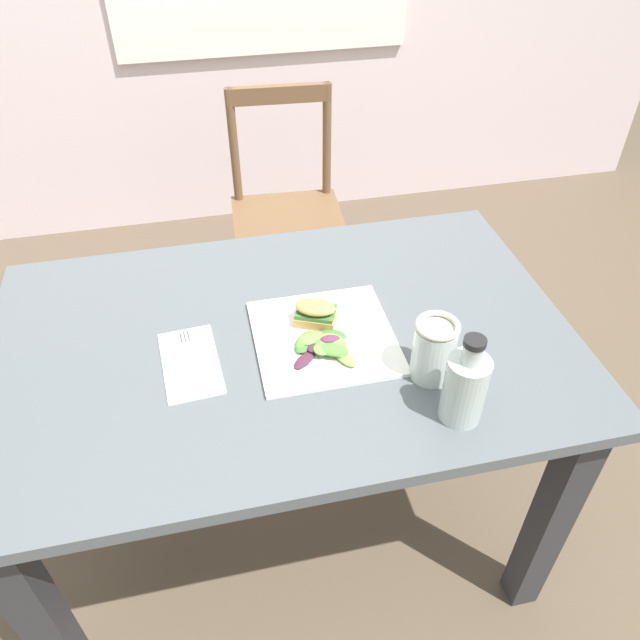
# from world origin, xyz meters

# --- Properties ---
(ground_plane) EXTENTS (8.93, 8.93, 0.00)m
(ground_plane) POSITION_xyz_m (0.00, 0.00, 0.00)
(ground_plane) COLOR brown
(dining_table) EXTENTS (1.24, 0.80, 0.74)m
(dining_table) POSITION_xyz_m (0.03, -0.07, 0.61)
(dining_table) COLOR #51565B
(dining_table) RESTS_ON ground
(chair_wooden_far) EXTENTS (0.42, 0.42, 0.87)m
(chair_wooden_far) POSITION_xyz_m (0.20, 0.92, 0.45)
(chair_wooden_far) COLOR brown
(chair_wooden_far) RESTS_ON ground
(plate_lunch) EXTENTS (0.29, 0.29, 0.01)m
(plate_lunch) POSITION_xyz_m (0.11, -0.09, 0.74)
(plate_lunch) COLOR white
(plate_lunch) RESTS_ON dining_table
(sandwich_half_front) EXTENTS (0.10, 0.09, 0.06)m
(sandwich_half_front) POSITION_xyz_m (0.10, -0.05, 0.78)
(sandwich_half_front) COLOR tan
(sandwich_half_front) RESTS_ON plate_lunch
(salad_mixed_greens) EXTENTS (0.14, 0.14, 0.03)m
(salad_mixed_greens) POSITION_xyz_m (0.10, -0.14, 0.76)
(salad_mixed_greens) COLOR #518438
(salad_mixed_greens) RESTS_ON plate_lunch
(napkin_folded) EXTENTS (0.13, 0.22, 0.00)m
(napkin_folded) POSITION_xyz_m (-0.17, -0.11, 0.74)
(napkin_folded) COLOR white
(napkin_folded) RESTS_ON dining_table
(fork_on_napkin) EXTENTS (0.04, 0.19, 0.00)m
(fork_on_napkin) POSITION_xyz_m (-0.17, -0.09, 0.75)
(fork_on_napkin) COLOR silver
(fork_on_napkin) RESTS_ON napkin_folded
(bottle_cold_brew) EXTENTS (0.08, 0.08, 0.19)m
(bottle_cold_brew) POSITION_xyz_m (0.31, -0.35, 0.81)
(bottle_cold_brew) COLOR black
(bottle_cold_brew) RESTS_ON dining_table
(mason_jar_iced_tea) EXTENTS (0.09, 0.09, 0.13)m
(mason_jar_iced_tea) POSITION_xyz_m (0.30, -0.24, 0.80)
(mason_jar_iced_tea) COLOR #995623
(mason_jar_iced_tea) RESTS_ON dining_table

